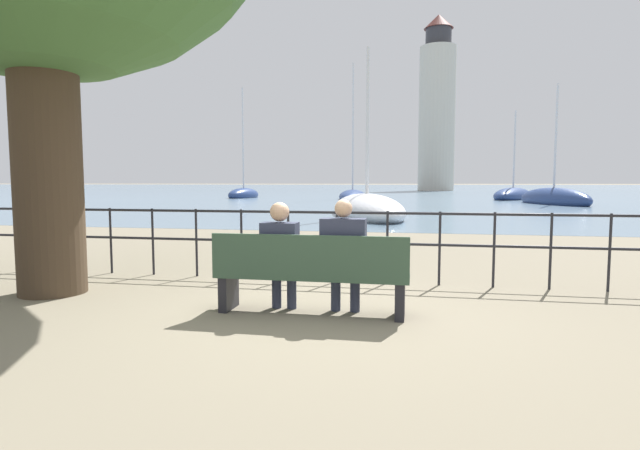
# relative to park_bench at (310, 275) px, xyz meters

# --- Properties ---
(ground_plane) EXTENTS (1000.00, 1000.00, 0.00)m
(ground_plane) POSITION_rel_park_bench_xyz_m (0.00, 0.07, -0.45)
(ground_plane) COLOR #7A705B
(harbor_water) EXTENTS (600.00, 300.00, 0.01)m
(harbor_water) POSITION_rel_park_bench_xyz_m (0.00, 159.24, -0.44)
(harbor_water) COLOR slate
(harbor_water) RESTS_ON ground_plane
(park_bench) EXTENTS (2.15, 0.45, 0.90)m
(park_bench) POSITION_rel_park_bench_xyz_m (0.00, 0.00, 0.00)
(park_bench) COLOR #334C38
(park_bench) RESTS_ON ground_plane
(seated_person_left) EXTENTS (0.40, 0.35, 1.24)m
(seated_person_left) POSITION_rel_park_bench_xyz_m (-0.36, 0.08, 0.24)
(seated_person_left) COLOR #2D3347
(seated_person_left) RESTS_ON ground_plane
(seated_person_right) EXTENTS (0.49, 0.35, 1.27)m
(seated_person_right) POSITION_rel_park_bench_xyz_m (0.36, 0.08, 0.25)
(seated_person_right) COLOR #2D3347
(seated_person_right) RESTS_ON ground_plane
(promenade_railing) EXTENTS (14.73, 0.04, 1.05)m
(promenade_railing) POSITION_rel_park_bench_xyz_m (0.00, 1.89, 0.25)
(promenade_railing) COLOR black
(promenade_railing) RESTS_ON ground_plane
(sailboat_0) EXTENTS (4.86, 9.02, 7.51)m
(sailboat_0) POSITION_rel_park_bench_xyz_m (-0.90, 16.01, -0.15)
(sailboat_0) COLOR silver
(sailboat_0) RESTS_ON ground_plane
(sailboat_1) EXTENTS (4.04, 7.83, 8.34)m
(sailboat_1) POSITION_rel_park_bench_xyz_m (10.13, 30.05, -0.10)
(sailboat_1) COLOR navy
(sailboat_1) RESTS_ON ground_plane
(sailboat_3) EXTENTS (2.51, 5.24, 10.63)m
(sailboat_3) POSITION_rel_park_bench_xyz_m (-14.76, 39.54, -0.10)
(sailboat_3) COLOR navy
(sailboat_3) RESTS_ON ground_plane
(sailboat_4) EXTENTS (2.59, 8.34, 12.02)m
(sailboat_4) POSITION_rel_park_bench_xyz_m (-4.26, 38.13, -0.15)
(sailboat_4) COLOR navy
(sailboat_4) RESTS_ON ground_plane
(sailboat_5) EXTENTS (5.36, 7.59, 7.93)m
(sailboat_5) POSITION_rel_park_bench_xyz_m (9.35, 39.72, -0.14)
(sailboat_5) COLOR navy
(sailboat_5) RESTS_ON ground_plane
(harbor_lighthouse) EXTENTS (6.20, 6.20, 29.98)m
(harbor_lighthouse) POSITION_rel_park_bench_xyz_m (4.61, 84.48, 13.50)
(harbor_lighthouse) COLOR beige
(harbor_lighthouse) RESTS_ON ground_plane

